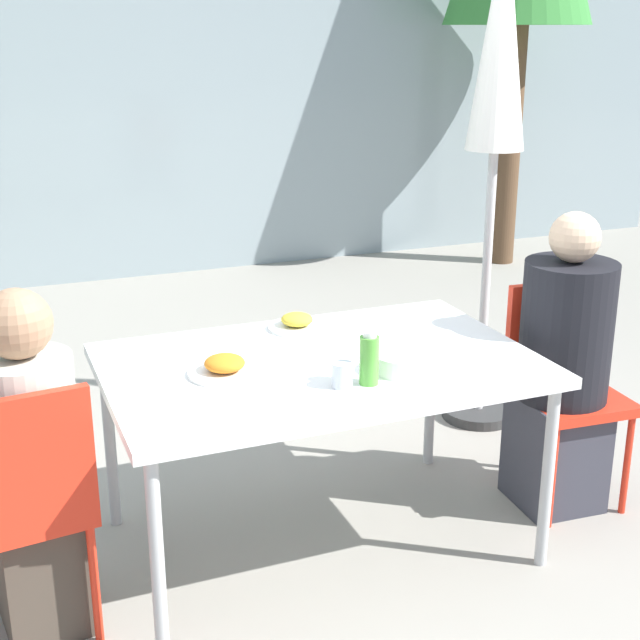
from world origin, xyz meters
TOP-DOWN VIEW (x-y plane):
  - ground_plane at (0.00, 0.00)m, footprint 24.00×24.00m
  - building_facade at (0.00, 4.16)m, footprint 10.00×0.20m
  - dining_table at (0.00, 0.00)m, footprint 1.51×0.98m
  - chair_left at (-1.05, -0.21)m, footprint 0.44×0.44m
  - person_left at (-1.01, -0.12)m, footprint 0.30×0.30m
  - chair_right at (1.06, 0.01)m, footprint 0.43×0.43m
  - person_right at (1.01, -0.07)m, footprint 0.36×0.36m
  - closed_umbrella at (1.17, 0.77)m, footprint 0.36×0.36m
  - plate_0 at (-0.35, -0.01)m, footprint 0.25×0.25m
  - plate_1 at (0.04, 0.35)m, footprint 0.23×0.23m
  - bottle at (0.07, -0.26)m, footprint 0.07×0.07m
  - drinking_cup at (-0.03, -0.26)m, footprint 0.07×0.07m
  - salad_bowl at (0.22, -0.20)m, footprint 0.19×0.19m

SIDE VIEW (x-z plane):
  - ground_plane at x=0.00m, z-range 0.00..0.00m
  - chair_left at x=-1.05m, z-range 0.08..0.97m
  - chair_right at x=1.06m, z-range 0.08..0.97m
  - person_left at x=-1.01m, z-range -0.02..1.13m
  - person_right at x=1.01m, z-range -0.04..1.18m
  - dining_table at x=0.00m, z-range 0.32..1.06m
  - plate_1 at x=0.04m, z-range 0.74..0.80m
  - plate_0 at x=-0.35m, z-range 0.73..0.80m
  - salad_bowl at x=0.22m, z-range 0.74..0.81m
  - drinking_cup at x=-0.03m, z-range 0.74..0.83m
  - bottle at x=0.07m, z-range 0.74..0.92m
  - building_facade at x=0.00m, z-range 0.00..3.00m
  - closed_umbrella at x=1.17m, z-range 0.49..2.85m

